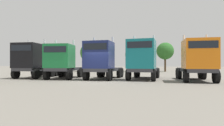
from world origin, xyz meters
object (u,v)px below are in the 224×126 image
semi_truck_green (62,61)px  semi_truck_orange (197,60)px  semi_truck_black (32,60)px  semi_truck_teal (143,60)px  semi_truck_navy (102,61)px

semi_truck_green → semi_truck_orange: 12.44m
semi_truck_black → semi_truck_orange: 16.07m
semi_truck_teal → semi_truck_orange: 4.66m
semi_truck_black → semi_truck_green: (3.62, -0.35, -0.14)m
semi_truck_black → semi_truck_navy: 7.61m
semi_truck_navy → semi_truck_orange: bearing=90.5°
semi_truck_black → semi_truck_teal: 11.47m
semi_truck_navy → semi_truck_orange: semi_truck_navy is taller
semi_truck_green → semi_truck_teal: size_ratio=0.92×
semi_truck_black → semi_truck_teal: size_ratio=0.89×
semi_truck_green → semi_truck_orange: semi_truck_orange is taller
semi_truck_orange → semi_truck_green: bearing=-91.4°
semi_truck_green → semi_truck_teal: semi_truck_teal is taller
semi_truck_black → semi_truck_teal: semi_truck_teal is taller
semi_truck_navy → semi_truck_teal: semi_truck_teal is taller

